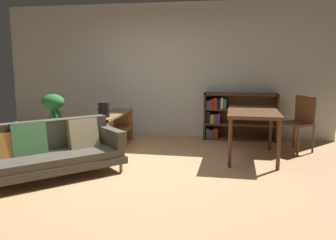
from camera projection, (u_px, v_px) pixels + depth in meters
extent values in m
plane|color=tan|center=(124.00, 173.00, 4.85)|extent=(8.16, 8.16, 0.00)
cube|color=silver|center=(163.00, 70.00, 7.25)|extent=(6.80, 0.10, 2.70)
cylinder|color=olive|center=(121.00, 168.00, 4.89)|extent=(0.04, 0.04, 0.13)
cylinder|color=olive|center=(101.00, 158.00, 5.41)|extent=(0.04, 0.04, 0.13)
cube|color=#474238|center=(49.00, 165.00, 4.62)|extent=(1.90, 1.93, 0.10)
cube|color=#474238|center=(48.00, 158.00, 4.61)|extent=(1.83, 1.85, 0.10)
cube|color=#474238|center=(41.00, 135.00, 4.81)|extent=(1.43, 1.46, 0.40)
cube|color=#474238|center=(111.00, 137.00, 5.09)|extent=(0.63, 0.61, 0.24)
cube|color=orange|center=(1.00, 146.00, 4.40)|extent=(0.35, 0.35, 0.34)
cube|color=#4C894C|center=(29.00, 139.00, 4.58)|extent=(0.44, 0.44, 0.45)
cube|color=tan|center=(83.00, 134.00, 4.98)|extent=(0.46, 0.46, 0.44)
cube|color=olive|center=(123.00, 124.00, 6.89)|extent=(0.39, 0.04, 0.62)
cube|color=olive|center=(97.00, 139.00, 5.57)|extent=(0.39, 0.04, 0.62)
cube|color=olive|center=(111.00, 133.00, 6.24)|extent=(0.39, 1.35, 0.04)
cube|color=olive|center=(111.00, 115.00, 6.18)|extent=(0.39, 1.39, 0.04)
cube|color=olive|center=(112.00, 147.00, 6.28)|extent=(0.39, 1.35, 0.04)
cube|color=#333338|center=(116.00, 112.00, 6.35)|extent=(0.29, 0.35, 0.02)
cube|color=black|center=(104.00, 110.00, 6.33)|extent=(0.28, 0.33, 0.06)
cylinder|color=black|center=(104.00, 110.00, 5.80)|extent=(0.18, 0.18, 0.24)
cylinder|color=slate|center=(104.00, 107.00, 5.79)|extent=(0.10, 0.10, 0.01)
cylinder|color=#9E9389|center=(55.00, 138.00, 6.57)|extent=(0.32, 0.32, 0.24)
cylinder|color=#287A33|center=(59.00, 116.00, 6.47)|extent=(0.26, 0.05, 0.63)
cylinder|color=#287A33|center=(61.00, 116.00, 6.59)|extent=(0.22, 0.26, 0.58)
cylinder|color=#287A33|center=(55.00, 117.00, 6.60)|extent=(0.12, 0.24, 0.57)
cylinder|color=#287A33|center=(51.00, 120.00, 6.57)|extent=(0.22, 0.13, 0.46)
cylinder|color=#287A33|center=(49.00, 121.00, 6.47)|extent=(0.17, 0.16, 0.46)
cylinder|color=#287A33|center=(49.00, 122.00, 6.43)|extent=(0.13, 0.23, 0.43)
cylinder|color=#287A33|center=(57.00, 119.00, 6.39)|extent=(0.28, 0.23, 0.54)
ellipsoid|color=#287A33|center=(53.00, 102.00, 6.46)|extent=(0.40, 0.40, 0.28)
cylinder|color=#56351E|center=(231.00, 128.00, 6.25)|extent=(0.06, 0.06, 0.72)
cylinder|color=#56351E|center=(230.00, 143.00, 5.08)|extent=(0.06, 0.06, 0.72)
cylinder|color=#56351E|center=(271.00, 130.00, 6.12)|extent=(0.06, 0.06, 0.72)
cylinder|color=#56351E|center=(279.00, 145.00, 4.95)|extent=(0.06, 0.06, 0.72)
cube|color=#56351E|center=(253.00, 112.00, 5.54)|extent=(0.78, 1.31, 0.05)
cylinder|color=brown|center=(298.00, 141.00, 5.78)|extent=(0.04, 0.04, 0.46)
cylinder|color=brown|center=(279.00, 137.00, 6.15)|extent=(0.04, 0.04, 0.46)
cylinder|color=brown|center=(313.00, 139.00, 5.93)|extent=(0.04, 0.04, 0.46)
cylinder|color=brown|center=(294.00, 135.00, 6.30)|extent=(0.04, 0.04, 0.46)
cube|color=brown|center=(297.00, 123.00, 6.00)|extent=(0.58, 0.60, 0.04)
cube|color=brown|center=(305.00, 109.00, 6.04)|extent=(0.28, 0.35, 0.44)
cube|color=#56351E|center=(205.00, 116.00, 7.02)|extent=(0.04, 0.31, 0.92)
cube|color=#56351E|center=(277.00, 118.00, 6.76)|extent=(0.04, 0.31, 0.92)
cube|color=#56351E|center=(241.00, 94.00, 6.82)|extent=(1.41, 0.31, 0.04)
cube|color=#56351E|center=(239.00, 139.00, 6.96)|extent=(1.41, 0.31, 0.04)
cube|color=#56351E|center=(240.00, 116.00, 7.02)|extent=(1.38, 0.04, 0.92)
cube|color=#56351E|center=(240.00, 124.00, 6.91)|extent=(1.38, 0.29, 0.04)
cube|color=#56351E|center=(240.00, 109.00, 6.87)|extent=(1.38, 0.29, 0.04)
cube|color=#337F47|center=(208.00, 133.00, 7.03)|extent=(0.06, 0.19, 0.18)
cube|color=#993884|center=(211.00, 133.00, 7.04)|extent=(0.05, 0.25, 0.15)
cube|color=#337F47|center=(214.00, 133.00, 7.02)|extent=(0.03, 0.21, 0.17)
cube|color=red|center=(217.00, 133.00, 7.00)|extent=(0.06, 0.20, 0.19)
cube|color=black|center=(209.00, 117.00, 6.99)|extent=(0.07, 0.25, 0.23)
cube|color=gold|center=(212.00, 118.00, 6.98)|extent=(0.07, 0.23, 0.17)
cube|color=#2D5199|center=(216.00, 118.00, 6.97)|extent=(0.07, 0.23, 0.18)
cube|color=#993884|center=(219.00, 118.00, 6.95)|extent=(0.04, 0.20, 0.19)
cube|color=#2D5199|center=(209.00, 104.00, 6.95)|extent=(0.07, 0.24, 0.15)
cube|color=red|center=(212.00, 103.00, 6.94)|extent=(0.06, 0.26, 0.18)
cube|color=red|center=(216.00, 103.00, 6.92)|extent=(0.07, 0.22, 0.21)
cube|color=black|center=(219.00, 104.00, 6.91)|extent=(0.05, 0.23, 0.18)
cube|color=silver|center=(222.00, 103.00, 6.89)|extent=(0.05, 0.20, 0.21)
cube|color=#337F47|center=(225.00, 103.00, 6.88)|extent=(0.06, 0.20, 0.19)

